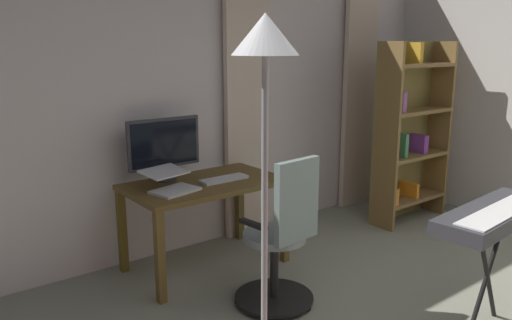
{
  "coord_description": "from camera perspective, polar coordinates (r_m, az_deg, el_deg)",
  "views": [
    {
      "loc": [
        2.43,
        0.92,
        1.79
      ],
      "look_at": [
        0.32,
        -1.8,
        1.0
      ],
      "focal_mm": 35.45,
      "sensor_mm": 36.0,
      "label": 1
    }
  ],
  "objects": [
    {
      "name": "office_chair",
      "position": [
        3.48,
        2.94,
        -9.1
      ],
      "size": [
        0.56,
        0.56,
        1.07
      ],
      "rotation": [
        0.0,
        0.0,
        3.24
      ],
      "color": "black",
      "rests_on": "ground"
    },
    {
      "name": "back_room_partition",
      "position": [
        4.55,
        -5.48,
        8.33
      ],
      "size": [
        5.51,
        0.1,
        2.86
      ],
      "primitive_type": "cube",
      "color": "silver",
      "rests_on": "ground"
    },
    {
      "name": "curtain_right_panel",
      "position": [
        4.69,
        -1.01,
        5.37
      ],
      "size": [
        0.48,
        0.06,
        2.35
      ],
      "primitive_type": "cube",
      "color": "beige",
      "rests_on": "ground"
    },
    {
      "name": "laptop",
      "position": [
        3.82,
        -9.58,
        -2.63
      ],
      "size": [
        0.4,
        0.41,
        0.16
      ],
      "rotation": [
        0.0,
        0.0,
        0.22
      ],
      "color": "white",
      "rests_on": "desk"
    },
    {
      "name": "piano_keyboard",
      "position": [
        3.47,
        25.27,
        -5.87
      ],
      "size": [
        1.06,
        0.4,
        0.82
      ],
      "rotation": [
        0.0,
        0.0,
        0.08
      ],
      "color": "black",
      "rests_on": "ground"
    },
    {
      "name": "computer_monitor",
      "position": [
        4.09,
        -10.32,
        1.68
      ],
      "size": [
        0.62,
        0.18,
        0.5
      ],
      "color": "#333338",
      "rests_on": "desk"
    },
    {
      "name": "computer_keyboard",
      "position": [
        4.07,
        -3.65,
        -2.16
      ],
      "size": [
        0.41,
        0.13,
        0.02
      ],
      "primitive_type": "cube",
      "color": "silver",
      "rests_on": "desk"
    },
    {
      "name": "desk",
      "position": [
        4.08,
        -5.8,
        -3.78
      ],
      "size": [
        1.23,
        0.73,
        0.72
      ],
      "color": "brown",
      "rests_on": "ground"
    },
    {
      "name": "curtain_left_panel",
      "position": [
        5.74,
        11.49,
        6.49
      ],
      "size": [
        0.46,
        0.06,
        2.35
      ],
      "primitive_type": "cube",
      "color": "beige",
      "rests_on": "ground"
    },
    {
      "name": "bookshelf",
      "position": [
        5.38,
        16.76,
        2.95
      ],
      "size": [
        0.9,
        0.3,
        1.82
      ],
      "color": "olive",
      "rests_on": "ground"
    },
    {
      "name": "floor_lamp",
      "position": [
        2.2,
        1.02,
        7.01
      ],
      "size": [
        0.29,
        0.29,
        1.92
      ],
      "color": "black",
      "rests_on": "ground"
    }
  ]
}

